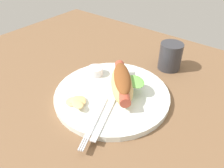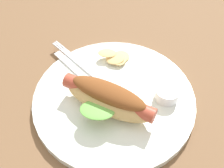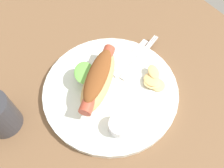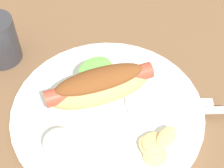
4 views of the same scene
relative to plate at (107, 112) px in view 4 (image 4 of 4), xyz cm
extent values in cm
cube|color=brown|center=(-1.95, 1.96, -1.70)|extent=(120.00, 90.00, 1.80)
cylinder|color=white|center=(0.00, 0.00, 0.00)|extent=(30.84, 30.84, 1.60)
ellipsoid|color=tan|center=(1.83, 1.60, 3.26)|extent=(15.28, 16.31, 4.92)
cylinder|color=#B24733|center=(1.83, 1.60, 4.12)|extent=(13.56, 14.96, 2.68)
ellipsoid|color=brown|center=(1.83, 1.60, 5.33)|extent=(12.56, 13.49, 2.78)
ellipsoid|color=#6BB74C|center=(4.60, 3.91, 4.24)|extent=(7.40, 6.78, 0.94)
cylinder|color=white|center=(-9.20, 3.67, 2.02)|extent=(4.51, 4.51, 2.43)
cube|color=silver|center=(2.99, -9.59, 1.00)|extent=(6.22, 12.88, 0.40)
cube|color=silver|center=(5.74, -17.45, 1.00)|extent=(1.50, 3.07, 0.40)
cube|color=silver|center=(6.16, -17.28, 1.00)|extent=(1.50, 3.07, 0.40)
cube|color=silver|center=(6.58, -17.11, 1.00)|extent=(1.50, 3.07, 0.40)
cube|color=silver|center=(4.66, -8.90, 0.98)|extent=(6.24, 13.76, 0.36)
ellipsoid|color=#E7BE79|center=(-5.29, -9.33, 1.05)|extent=(4.04, 3.89, 0.50)
ellipsoid|color=#E7BE79|center=(-4.50, -8.40, 1.47)|extent=(4.72, 4.98, 0.94)
ellipsoid|color=#E7BE79|center=(-3.72, -8.71, 1.76)|extent=(4.42, 4.07, 1.02)
ellipsoid|color=#E7BE79|center=(-2.53, -10.20, 2.25)|extent=(4.46, 3.52, 0.97)
camera|label=1|loc=(28.60, -36.24, 37.73)|focal=35.28mm
camera|label=2|loc=(12.58, 31.23, 45.44)|focal=47.21mm
camera|label=3|loc=(-21.78, 13.57, 42.67)|focal=34.56mm
camera|label=4|loc=(-28.48, -11.53, 43.94)|focal=53.07mm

